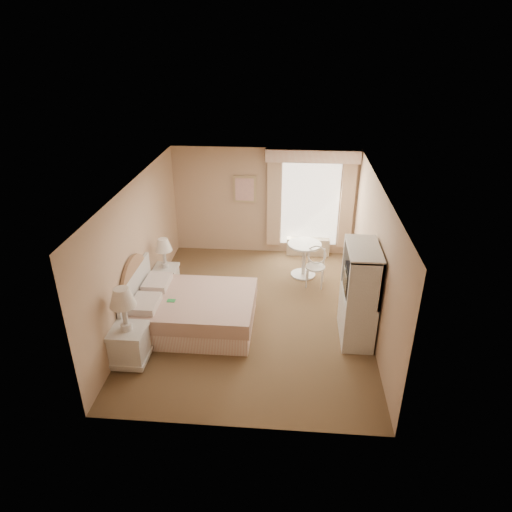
# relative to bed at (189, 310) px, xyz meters

# --- Properties ---
(room) EXTENTS (4.21, 5.51, 2.51)m
(room) POSITION_rel_bed_xyz_m (1.12, 0.50, 0.90)
(room) COLOR brown
(room) RESTS_ON ground
(window) EXTENTS (2.05, 0.22, 2.51)m
(window) POSITION_rel_bed_xyz_m (2.17, 3.16, 0.99)
(window) COLOR white
(window) RESTS_ON room
(framed_art) EXTENTS (0.52, 0.04, 0.62)m
(framed_art) POSITION_rel_bed_xyz_m (0.67, 3.22, 1.20)
(framed_art) COLOR tan
(framed_art) RESTS_ON room
(bed) EXTENTS (2.12, 1.63, 1.44)m
(bed) POSITION_rel_bed_xyz_m (0.00, 0.00, 0.00)
(bed) COLOR tan
(bed) RESTS_ON room
(nightstand_near) EXTENTS (0.56, 0.56, 1.35)m
(nightstand_near) POSITION_rel_bed_xyz_m (-0.72, -1.06, 0.16)
(nightstand_near) COLOR white
(nightstand_near) RESTS_ON room
(nightstand_far) EXTENTS (0.47, 0.47, 1.15)m
(nightstand_far) POSITION_rel_bed_xyz_m (-0.72, 1.19, 0.09)
(nightstand_far) COLOR white
(nightstand_far) RESTS_ON room
(round_table) EXTENTS (0.72, 0.72, 0.76)m
(round_table) POSITION_rel_bed_xyz_m (2.06, 2.10, 0.16)
(round_table) COLOR silver
(round_table) RESTS_ON room
(cafe_chair) EXTENTS (0.45, 0.45, 0.84)m
(cafe_chair) POSITION_rel_bed_xyz_m (2.29, 1.74, 0.14)
(cafe_chair) COLOR silver
(cafe_chair) RESTS_ON room
(armoire) EXTENTS (0.52, 1.03, 1.71)m
(armoire) POSITION_rel_bed_xyz_m (2.93, -0.05, 0.36)
(armoire) COLOR white
(armoire) RESTS_ON room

